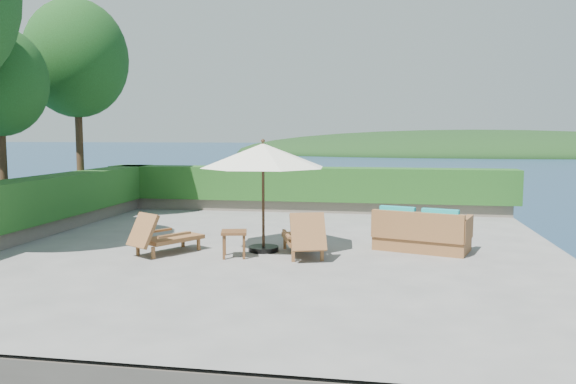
% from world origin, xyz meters
% --- Properties ---
extents(ground, '(12.00, 12.00, 0.00)m').
position_xyz_m(ground, '(0.00, 0.00, 0.00)').
color(ground, gray).
rests_on(ground, ground).
extents(foundation, '(12.00, 12.00, 3.00)m').
position_xyz_m(foundation, '(0.00, 0.00, -1.55)').
color(foundation, '#4E473E').
rests_on(foundation, ocean).
extents(offshore_island, '(126.00, 57.60, 12.60)m').
position_xyz_m(offshore_island, '(25.00, 140.00, -3.00)').
color(offshore_island, black).
rests_on(offshore_island, ocean).
extents(planter_wall_far, '(12.00, 0.60, 0.36)m').
position_xyz_m(planter_wall_far, '(0.00, 5.60, 0.18)').
color(planter_wall_far, gray).
rests_on(planter_wall_far, ground).
extents(planter_wall_left, '(0.60, 12.00, 0.36)m').
position_xyz_m(planter_wall_left, '(-5.60, 0.00, 0.18)').
color(planter_wall_left, gray).
rests_on(planter_wall_left, ground).
extents(hedge_far, '(12.40, 0.90, 1.00)m').
position_xyz_m(hedge_far, '(0.00, 5.60, 0.85)').
color(hedge_far, '#144818').
rests_on(hedge_far, planter_wall_far).
extents(hedge_left, '(0.90, 12.40, 1.00)m').
position_xyz_m(hedge_left, '(-5.60, 0.00, 0.85)').
color(hedge_left, '#144818').
rests_on(hedge_left, planter_wall_left).
extents(tree_far, '(2.80, 2.80, 6.03)m').
position_xyz_m(tree_far, '(-6.00, 3.20, 4.40)').
color(tree_far, '#3F2C18').
rests_on(tree_far, ground).
extents(patio_umbrella, '(3.20, 3.20, 2.27)m').
position_xyz_m(patio_umbrella, '(-0.02, -0.29, 1.92)').
color(patio_umbrella, black).
rests_on(patio_umbrella, ground).
extents(lounge_left, '(1.29, 1.57, 0.85)m').
position_xyz_m(lounge_left, '(-1.92, -0.88, 0.36)').
color(lounge_left, brown).
rests_on(lounge_left, ground).
extents(lounge_right, '(1.09, 1.70, 0.91)m').
position_xyz_m(lounge_right, '(0.85, -0.63, 0.38)').
color(lounge_right, brown).
rests_on(lounge_right, ground).
extents(side_table, '(0.58, 0.58, 0.52)m').
position_xyz_m(side_table, '(-0.45, -0.94, 0.42)').
color(side_table, brown).
rests_on(side_table, ground).
extents(wicker_loveseat, '(2.05, 1.46, 0.91)m').
position_xyz_m(wicker_loveseat, '(3.14, 0.29, 0.35)').
color(wicker_loveseat, brown).
rests_on(wicker_loveseat, ground).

